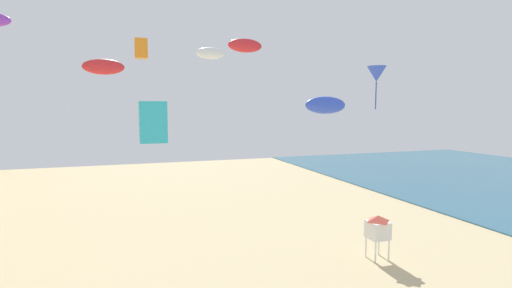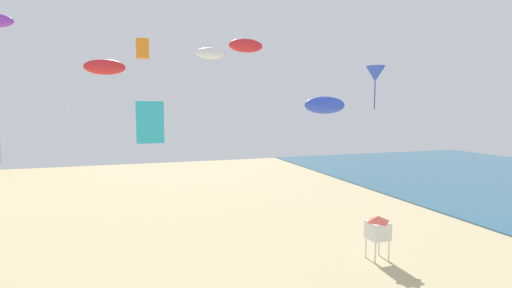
{
  "view_description": "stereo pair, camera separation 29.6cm",
  "coord_description": "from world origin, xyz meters",
  "px_view_note": "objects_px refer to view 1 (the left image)",
  "views": [
    {
      "loc": [
        -3.03,
        -1.91,
        8.63
      ],
      "look_at": [
        4.55,
        20.02,
        6.48
      ],
      "focal_mm": 26.49,
      "sensor_mm": 36.0,
      "label": 1
    },
    {
      "loc": [
        -2.75,
        -2.01,
        8.63
      ],
      "look_at": [
        4.55,
        20.02,
        6.48
      ],
      "focal_mm": 26.49,
      "sensor_mm": 36.0,
      "label": 2
    }
  ],
  "objects_px": {
    "lifeguard_stand": "(378,228)",
    "kite_blue_parafoil": "(326,105)",
    "kite_red_parafoil": "(103,67)",
    "kite_orange_box": "(141,49)",
    "kite_red_parafoil_2": "(245,46)",
    "kite_cyan_box": "(153,122)",
    "kite_blue_delta": "(377,74)",
    "kite_white_parafoil": "(210,53)"
  },
  "relations": [
    {
      "from": "kite_blue_parafoil",
      "to": "kite_red_parafoil_2",
      "type": "distance_m",
      "value": 9.71
    },
    {
      "from": "kite_red_parafoil",
      "to": "kite_blue_delta",
      "type": "bearing_deg",
      "value": -47.06
    },
    {
      "from": "kite_blue_parafoil",
      "to": "kite_white_parafoil",
      "type": "bearing_deg",
      "value": 139.67
    },
    {
      "from": "kite_red_parafoil_2",
      "to": "lifeguard_stand",
      "type": "bearing_deg",
      "value": -57.6
    },
    {
      "from": "kite_red_parafoil",
      "to": "kite_blue_delta",
      "type": "height_order",
      "value": "kite_red_parafoil"
    },
    {
      "from": "kite_blue_parafoil",
      "to": "kite_cyan_box",
      "type": "bearing_deg",
      "value": -156.09
    },
    {
      "from": "kite_red_parafoil",
      "to": "kite_blue_parafoil",
      "type": "bearing_deg",
      "value": -41.84
    },
    {
      "from": "kite_red_parafoil_2",
      "to": "kite_white_parafoil",
      "type": "bearing_deg",
      "value": -129.39
    },
    {
      "from": "kite_blue_parafoil",
      "to": "kite_blue_delta",
      "type": "xyz_separation_m",
      "value": [
        0.9,
        -2.98,
        1.38
      ]
    },
    {
      "from": "lifeguard_stand",
      "to": "kite_blue_parafoil",
      "type": "bearing_deg",
      "value": -175.59
    },
    {
      "from": "kite_cyan_box",
      "to": "kite_red_parafoil_2",
      "type": "xyz_separation_m",
      "value": [
        7.3,
        12.54,
        4.95
      ]
    },
    {
      "from": "kite_cyan_box",
      "to": "kite_red_parafoil_2",
      "type": "bearing_deg",
      "value": 59.79
    },
    {
      "from": "kite_red_parafoil",
      "to": "kite_cyan_box",
      "type": "xyz_separation_m",
      "value": [
        2.19,
        -14.05,
        -3.28
      ]
    },
    {
      "from": "kite_cyan_box",
      "to": "kite_blue_delta",
      "type": "xyz_separation_m",
      "value": [
        9.93,
        1.02,
        2.03
      ]
    },
    {
      "from": "lifeguard_stand",
      "to": "kite_white_parafoil",
      "type": "distance_m",
      "value": 13.97
    },
    {
      "from": "lifeguard_stand",
      "to": "kite_cyan_box",
      "type": "distance_m",
      "value": 14.73
    },
    {
      "from": "kite_orange_box",
      "to": "lifeguard_stand",
      "type": "bearing_deg",
      "value": -43.02
    },
    {
      "from": "kite_blue_parafoil",
      "to": "kite_cyan_box",
      "type": "distance_m",
      "value": 9.9
    },
    {
      "from": "kite_white_parafoil",
      "to": "kite_orange_box",
      "type": "distance_m",
      "value": 8.15
    },
    {
      "from": "lifeguard_stand",
      "to": "kite_cyan_box",
      "type": "relative_size",
      "value": 1.79
    },
    {
      "from": "kite_orange_box",
      "to": "kite_red_parafoil_2",
      "type": "bearing_deg",
      "value": -23.81
    },
    {
      "from": "lifeguard_stand",
      "to": "kite_blue_parafoil",
      "type": "relative_size",
      "value": 1.09
    },
    {
      "from": "lifeguard_stand",
      "to": "kite_blue_delta",
      "type": "bearing_deg",
      "value": -128.63
    },
    {
      "from": "lifeguard_stand",
      "to": "kite_red_parafoil_2",
      "type": "xyz_separation_m",
      "value": [
        -5.34,
        8.41,
        11.29
      ]
    },
    {
      "from": "lifeguard_stand",
      "to": "kite_red_parafoil",
      "type": "bearing_deg",
      "value": 148.57
    },
    {
      "from": "kite_red_parafoil_2",
      "to": "kite_blue_parafoil",
      "type": "bearing_deg",
      "value": -78.53
    },
    {
      "from": "kite_white_parafoil",
      "to": "kite_blue_parafoil",
      "type": "xyz_separation_m",
      "value": [
        5.15,
        -4.37,
        -3.03
      ]
    },
    {
      "from": "kite_blue_parafoil",
      "to": "kite_blue_delta",
      "type": "relative_size",
      "value": 1.2
    },
    {
      "from": "kite_orange_box",
      "to": "kite_blue_parafoil",
      "type": "xyz_separation_m",
      "value": [
        8.7,
        -11.61,
        -4.19
      ]
    },
    {
      "from": "kite_blue_parafoil",
      "to": "kite_cyan_box",
      "type": "height_order",
      "value": "kite_blue_parafoil"
    },
    {
      "from": "lifeguard_stand",
      "to": "kite_blue_delta",
      "type": "height_order",
      "value": "kite_blue_delta"
    },
    {
      "from": "kite_blue_delta",
      "to": "kite_red_parafoil_2",
      "type": "height_order",
      "value": "kite_red_parafoil_2"
    },
    {
      "from": "lifeguard_stand",
      "to": "kite_orange_box",
      "type": "height_order",
      "value": "kite_orange_box"
    },
    {
      "from": "kite_red_parafoil",
      "to": "kite_cyan_box",
      "type": "relative_size",
      "value": 1.88
    },
    {
      "from": "kite_white_parafoil",
      "to": "kite_blue_delta",
      "type": "bearing_deg",
      "value": -50.54
    },
    {
      "from": "kite_orange_box",
      "to": "kite_blue_parafoil",
      "type": "distance_m",
      "value": 15.1
    },
    {
      "from": "lifeguard_stand",
      "to": "kite_blue_delta",
      "type": "relative_size",
      "value": 1.31
    },
    {
      "from": "kite_cyan_box",
      "to": "kite_blue_delta",
      "type": "distance_m",
      "value": 10.19
    },
    {
      "from": "kite_red_parafoil",
      "to": "kite_blue_delta",
      "type": "distance_m",
      "value": 17.84
    },
    {
      "from": "kite_white_parafoil",
      "to": "kite_red_parafoil_2",
      "type": "distance_m",
      "value": 5.53
    },
    {
      "from": "kite_white_parafoil",
      "to": "lifeguard_stand",
      "type": "bearing_deg",
      "value": -25.86
    },
    {
      "from": "kite_white_parafoil",
      "to": "kite_blue_delta",
      "type": "xyz_separation_m",
      "value": [
        6.05,
        -7.35,
        -1.65
      ]
    }
  ]
}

